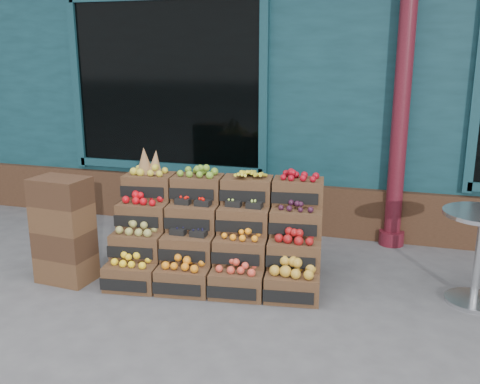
# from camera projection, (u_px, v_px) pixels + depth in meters

# --- Properties ---
(ground) EXTENTS (60.00, 60.00, 0.00)m
(ground) POSITION_uv_depth(u_px,v_px,m) (239.00, 310.00, 4.57)
(ground) COLOR #48484B
(ground) RESTS_ON ground
(shop_facade) EXTENTS (12.00, 6.24, 4.80)m
(shop_facade) POSITION_uv_depth(u_px,v_px,m) (331.00, 36.00, 8.69)
(shop_facade) COLOR #103139
(shop_facade) RESTS_ON ground
(crate_display) EXTENTS (2.07, 1.21, 1.23)m
(crate_display) POSITION_uv_depth(u_px,v_px,m) (218.00, 239.00, 5.16)
(crate_display) COLOR #482F1C
(crate_display) RESTS_ON ground
(spare_crates) EXTENTS (0.53, 0.39, 1.01)m
(spare_crates) POSITION_uv_depth(u_px,v_px,m) (64.00, 230.00, 5.04)
(spare_crates) COLOR #482F1C
(spare_crates) RESTS_ON ground
(bistro_table) EXTENTS (0.66, 0.66, 0.83)m
(bistro_table) POSITION_uv_depth(u_px,v_px,m) (480.00, 247.00, 4.57)
(bistro_table) COLOR #B0B3B7
(bistro_table) RESTS_ON ground
(shopkeeper) EXTENTS (0.91, 0.71, 2.20)m
(shopkeeper) POSITION_uv_depth(u_px,v_px,m) (211.00, 133.00, 7.08)
(shopkeeper) COLOR #154B24
(shopkeeper) RESTS_ON ground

